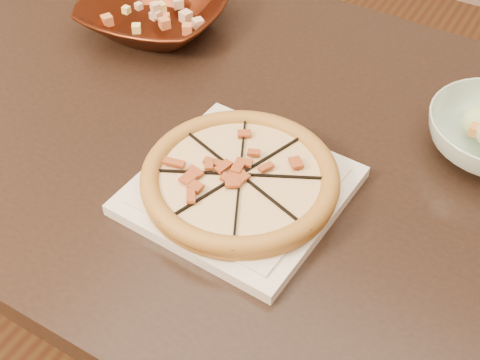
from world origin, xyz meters
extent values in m
cube|color=black|center=(-0.16, 0.07, 0.73)|extent=(1.37, 0.90, 0.04)
cylinder|color=black|center=(-0.76, 0.43, 0.35)|extent=(0.07, 0.07, 0.71)
cube|color=beige|center=(-0.05, -0.06, 0.76)|extent=(0.29, 0.29, 0.02)
cube|color=beige|center=(-0.05, -0.06, 0.77)|extent=(0.24, 0.24, 0.00)
cylinder|color=#AE722C|center=(-0.05, -0.06, 0.78)|extent=(0.27, 0.27, 0.01)
torus|color=#AE722C|center=(-0.05, -0.06, 0.79)|extent=(0.28, 0.28, 0.03)
cylinder|color=#EBE292|center=(-0.05, -0.06, 0.79)|extent=(0.22, 0.22, 0.01)
cube|color=black|center=(-0.05, -0.06, 0.79)|extent=(0.09, 0.26, 0.01)
cube|color=black|center=(-0.05, -0.06, 0.79)|extent=(0.12, 0.25, 0.01)
cube|color=black|center=(-0.05, -0.06, 0.79)|extent=(0.26, 0.09, 0.01)
cube|color=black|center=(-0.05, -0.06, 0.79)|extent=(0.25, 0.12, 0.01)
cube|color=#A04B28|center=(-0.04, -0.06, 0.79)|extent=(0.03, 0.02, 0.00)
cube|color=#A04B28|center=(-0.01, -0.06, 0.79)|extent=(0.02, 0.01, 0.00)
cube|color=#A04B28|center=(0.01, -0.03, 0.79)|extent=(0.03, 0.02, 0.00)
cube|color=#A04B28|center=(-0.03, -0.04, 0.79)|extent=(0.03, 0.03, 0.00)
cube|color=#A04B28|center=(-0.03, -0.01, 0.79)|extent=(0.02, 0.03, 0.00)
cube|color=#A04B28|center=(-0.04, 0.02, 0.79)|extent=(0.02, 0.03, 0.00)
cube|color=#A04B28|center=(-0.06, -0.02, 0.79)|extent=(0.02, 0.03, 0.00)
cube|color=#A04B28|center=(-0.09, -0.01, 0.79)|extent=(0.02, 0.03, 0.00)
cube|color=#A04B28|center=(-0.12, 0.00, 0.79)|extent=(0.03, 0.03, 0.00)
cube|color=#A04B28|center=(-0.09, -0.04, 0.79)|extent=(0.03, 0.02, 0.00)
cube|color=#A04B28|center=(-0.12, -0.06, 0.79)|extent=(0.02, 0.01, 0.00)
cube|color=#A04B28|center=(-0.08, -0.07, 0.79)|extent=(0.03, 0.02, 0.00)
cube|color=#A04B28|center=(-0.09, -0.09, 0.79)|extent=(0.03, 0.03, 0.00)
cube|color=#A04B28|center=(-0.09, -0.13, 0.79)|extent=(0.02, 0.03, 0.00)
cube|color=#A04B28|center=(-0.06, -0.09, 0.79)|extent=(0.02, 0.03, 0.00)
cube|color=#A04B28|center=(-0.04, -0.12, 0.79)|extent=(0.02, 0.03, 0.00)
cube|color=#A04B28|center=(-0.01, -0.13, 0.79)|extent=(0.02, 0.03, 0.00)
cube|color=#A04B28|center=(-0.02, -0.08, 0.79)|extent=(0.03, 0.03, 0.00)
imported|color=#4C1E0E|center=(-0.41, 0.24, 0.78)|extent=(0.30, 0.30, 0.06)
cube|color=#C76C38|center=(-0.38, 0.21, 0.83)|extent=(0.03, 0.03, 0.03)
camera|label=1|loc=(0.28, -0.63, 1.43)|focal=50.00mm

